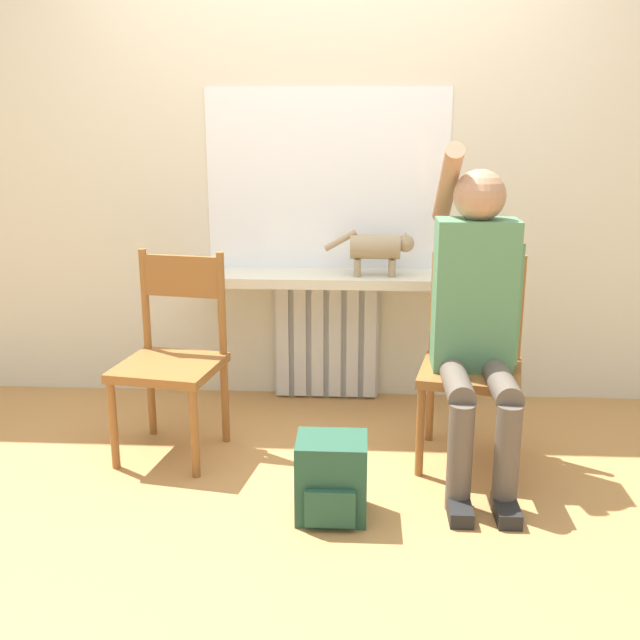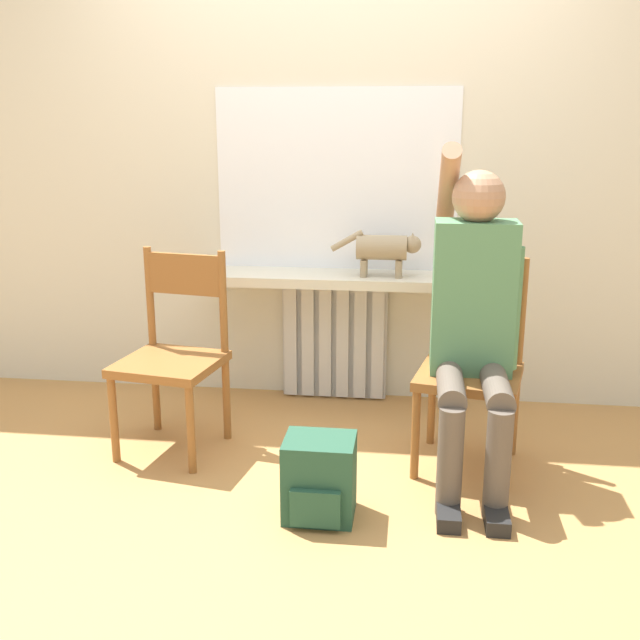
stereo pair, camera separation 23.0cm
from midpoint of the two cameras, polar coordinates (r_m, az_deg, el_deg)
The scene contains 10 objects.
ground_plane at distance 3.13m, azimuth -2.72°, elevation -13.39°, with size 12.00×12.00×0.00m, color #B27F47.
wall_with_window at distance 3.97m, azimuth -1.11°, elevation 13.11°, with size 7.00×0.06×2.70m.
radiator at distance 4.06m, azimuth -1.12°, elevation -1.42°, with size 0.57×0.08×0.66m.
windowsill at distance 3.87m, azimuth -1.27°, elevation 3.17°, with size 1.31×0.32×0.05m.
window_glass at distance 3.95m, azimuth -1.13°, elevation 10.61°, with size 1.26×0.01×0.93m.
chair_left at distance 3.45m, azimuth -13.05°, elevation -2.65°, with size 0.49×0.49×0.91m.
chair_right at distance 3.34m, azimuth 9.57°, elevation -3.09°, with size 0.50×0.50×0.91m.
person at distance 3.16m, azimuth 9.83°, elevation 0.68°, with size 0.36×1.00×1.40m.
cat at distance 3.79m, azimuth 2.73°, elevation 5.52°, with size 0.46×0.12×0.24m.
backpack at distance 2.93m, azimuth -1.41°, elevation -12.01°, with size 0.27×0.25×0.32m.
Camera 1 is at (0.18, -2.74, 1.50)m, focal length 42.00 mm.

